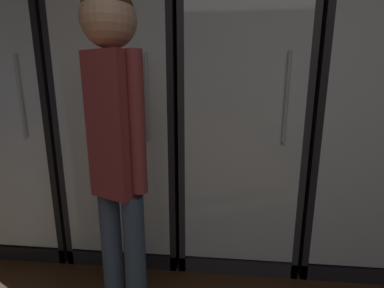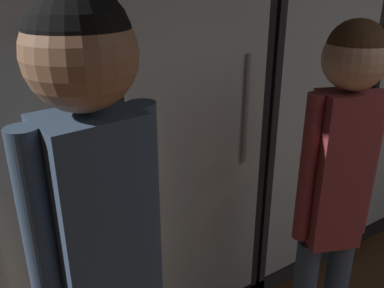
# 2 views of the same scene
# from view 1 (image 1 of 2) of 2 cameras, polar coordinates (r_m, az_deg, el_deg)

# --- Properties ---
(wall_back) EXTENTS (6.00, 0.06, 2.80)m
(wall_back) POSITION_cam_1_polar(r_m,az_deg,el_deg) (2.30, 20.22, 16.15)
(wall_back) COLOR black
(wall_back) RESTS_ON ground
(cooler_far_left) EXTENTS (0.76, 0.64, 2.10)m
(cooler_far_left) POSITION_cam_1_polar(r_m,az_deg,el_deg) (2.39, -31.19, 5.91)
(cooler_far_left) COLOR black
(cooler_far_left) RESTS_ON ground
(cooler_left) EXTENTS (0.76, 0.64, 2.10)m
(cooler_left) POSITION_cam_1_polar(r_m,az_deg,el_deg) (2.02, -12.97, 6.62)
(cooler_left) COLOR black
(cooler_left) RESTS_ON ground
(cooler_center) EXTENTS (0.76, 0.64, 2.10)m
(cooler_center) POSITION_cam_1_polar(r_m,az_deg,el_deg) (1.93, 9.95, 6.45)
(cooler_center) COLOR #2B2B30
(cooler_center) RESTS_ON ground
(cooler_right) EXTENTS (0.76, 0.64, 2.10)m
(cooler_right) POSITION_cam_1_polar(r_m,az_deg,el_deg) (2.13, 31.58, 5.25)
(cooler_right) COLOR black
(cooler_right) RESTS_ON ground
(shopper_near) EXTENTS (0.27, 0.21, 1.59)m
(shopper_near) POSITION_cam_1_polar(r_m,az_deg,el_deg) (1.13, -15.88, 1.51)
(shopper_near) COLOR #384C66
(shopper_near) RESTS_ON ground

